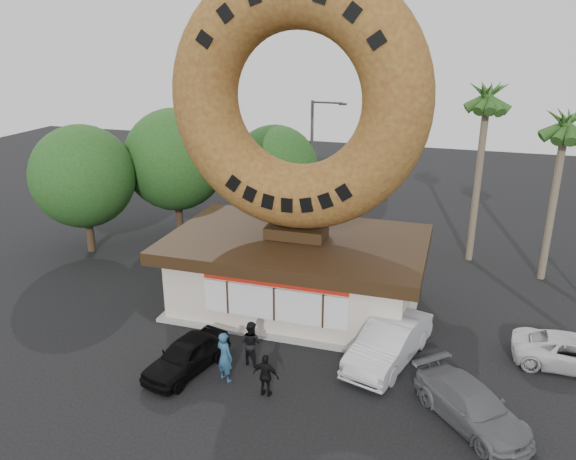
% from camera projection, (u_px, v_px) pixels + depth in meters
% --- Properties ---
extents(ground, '(90.00, 90.00, 0.00)m').
position_uv_depth(ground, '(249.00, 378.00, 20.22)').
color(ground, black).
rests_on(ground, ground).
extents(donut_shop, '(11.20, 7.20, 3.80)m').
position_uv_depth(donut_shop, '(296.00, 270.00, 25.00)').
color(donut_shop, beige).
rests_on(donut_shop, ground).
extents(giant_donut, '(10.80, 2.75, 10.80)m').
position_uv_depth(giant_donut, '(297.00, 100.00, 22.51)').
color(giant_donut, olive).
rests_on(giant_donut, donut_shop).
extents(tree_west, '(6.00, 6.00, 7.65)m').
position_uv_depth(tree_west, '(175.00, 160.00, 32.99)').
color(tree_west, '#473321').
rests_on(tree_west, ground).
extents(tree_mid, '(5.20, 5.20, 6.63)m').
position_uv_depth(tree_mid, '(275.00, 169.00, 33.46)').
color(tree_mid, '#473321').
rests_on(tree_mid, ground).
extents(tree_far, '(5.60, 5.60, 7.14)m').
position_uv_depth(tree_far, '(83.00, 176.00, 30.48)').
color(tree_far, '#473321').
rests_on(tree_far, ground).
extents(palm_near, '(2.60, 2.60, 9.75)m').
position_uv_depth(palm_near, '(487.00, 103.00, 27.87)').
color(palm_near, '#726651').
rests_on(palm_near, ground).
extents(palm_far, '(2.60, 2.60, 8.75)m').
position_uv_depth(palm_far, '(565.00, 130.00, 25.86)').
color(palm_far, '#726651').
rests_on(palm_far, ground).
extents(street_lamp, '(2.11, 0.20, 8.00)m').
position_uv_depth(street_lamp, '(314.00, 160.00, 33.61)').
color(street_lamp, '#59595E').
rests_on(street_lamp, ground).
extents(person_left, '(0.82, 0.70, 1.91)m').
position_uv_depth(person_left, '(225.00, 357.00, 19.83)').
color(person_left, navy).
rests_on(person_left, ground).
extents(person_center, '(1.01, 0.88, 1.75)m').
position_uv_depth(person_center, '(251.00, 343.00, 20.84)').
color(person_center, black).
rests_on(person_center, ground).
extents(person_right, '(0.95, 0.44, 1.58)m').
position_uv_depth(person_right, '(266.00, 376.00, 19.02)').
color(person_right, black).
rests_on(person_right, ground).
extents(car_black, '(2.39, 4.00, 1.28)m').
position_uv_depth(car_black, '(186.00, 355.00, 20.49)').
color(car_black, black).
rests_on(car_black, ground).
extents(car_silver, '(2.98, 5.17, 1.61)m').
position_uv_depth(car_silver, '(389.00, 342.00, 21.04)').
color(car_silver, '#B7B7BD').
rests_on(car_silver, ground).
extents(car_grey, '(4.24, 4.42, 1.26)m').
position_uv_depth(car_grey, '(471.00, 405.00, 17.77)').
color(car_grey, slate).
rests_on(car_grey, ground).
extents(car_white, '(4.43, 2.15, 1.22)m').
position_uv_depth(car_white, '(575.00, 353.00, 20.72)').
color(car_white, silver).
rests_on(car_white, ground).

